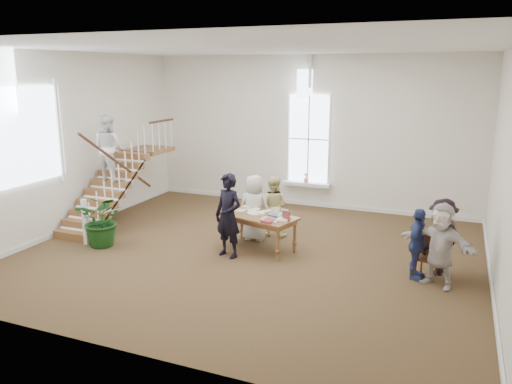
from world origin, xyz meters
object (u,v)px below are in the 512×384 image
at_px(woman_cluster_a, 417,244).
at_px(woman_cluster_c, 440,245).
at_px(library_table, 259,219).
at_px(side_chair, 428,255).
at_px(elderly_woman, 254,208).
at_px(police_officer, 228,216).
at_px(person_yellow, 273,206).
at_px(woman_cluster_b, 441,237).
at_px(floor_plant, 103,220).

height_order(woman_cluster_a, woman_cluster_c, woman_cluster_c).
bearing_deg(woman_cluster_a, library_table, 92.32).
bearing_deg(side_chair, elderly_woman, -172.70).
height_order(police_officer, woman_cluster_a, police_officer).
relative_size(library_table, woman_cluster_a, 1.34).
height_order(person_yellow, woman_cluster_b, woman_cluster_b).
bearing_deg(police_officer, person_yellow, 93.10).
height_order(person_yellow, side_chair, person_yellow).
height_order(library_table, floor_plant, floor_plant).
distance_m(person_yellow, woman_cluster_a, 3.84).
bearing_deg(woman_cluster_b, side_chair, -6.64).
bearing_deg(floor_plant, person_yellow, 33.22).
xyz_separation_m(woman_cluster_a, side_chair, (0.22, 0.18, -0.25)).
bearing_deg(person_yellow, woman_cluster_a, 157.29).
relative_size(elderly_woman, floor_plant, 1.28).
distance_m(person_yellow, floor_plant, 4.09).
distance_m(police_officer, woman_cluster_c, 4.38).
height_order(elderly_woman, side_chair, elderly_woman).
xyz_separation_m(elderly_woman, woman_cluster_a, (3.85, -0.96, -0.09)).
bearing_deg(floor_plant, woman_cluster_a, 6.38).
height_order(police_officer, woman_cluster_c, police_officer).
xyz_separation_m(person_yellow, woman_cluster_b, (3.98, -1.01, 0.02)).
height_order(woman_cluster_c, floor_plant, woman_cluster_c).
bearing_deg(woman_cluster_b, police_officer, -48.97).
bearing_deg(side_chair, police_officer, -155.41).
bearing_deg(elderly_woman, side_chair, 168.43).
relative_size(elderly_woman, woman_cluster_c, 0.98).
bearing_deg(elderly_woman, police_officer, 84.70).
height_order(elderly_woman, woman_cluster_b, elderly_woman).
relative_size(library_table, police_officer, 1.02).
bearing_deg(woman_cluster_b, woman_cluster_a, -12.13).
distance_m(woman_cluster_a, side_chair, 0.38).
distance_m(person_yellow, woman_cluster_b, 4.11).
height_order(elderly_woman, woman_cluster_c, woman_cluster_c).
bearing_deg(side_chair, woman_cluster_a, -122.12).
relative_size(person_yellow, woman_cluster_b, 0.97).
relative_size(police_officer, side_chair, 2.19).
distance_m(elderly_woman, woman_cluster_c, 4.44).
distance_m(library_table, floor_plant, 3.67).
bearing_deg(woman_cluster_b, floor_plant, -49.13).
bearing_deg(police_officer, woman_cluster_b, 25.57).
xyz_separation_m(elderly_woman, side_chair, (4.07, -0.78, -0.34)).
xyz_separation_m(woman_cluster_c, floor_plant, (-7.40, -0.58, -0.19)).
height_order(library_table, woman_cluster_c, woman_cluster_c).
height_order(woman_cluster_a, side_chair, woman_cluster_a).
relative_size(woman_cluster_a, woman_cluster_b, 0.92).
xyz_separation_m(library_table, woman_cluster_b, (3.91, 0.09, 0.04)).
bearing_deg(floor_plant, police_officer, 9.20).
relative_size(police_officer, person_yellow, 1.24).
height_order(woman_cluster_a, woman_cluster_b, woman_cluster_b).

